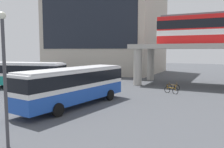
{
  "coord_description": "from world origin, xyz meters",
  "views": [
    {
      "loc": [
        14.33,
        -15.29,
        4.74
      ],
      "look_at": [
        3.43,
        6.77,
        2.2
      ],
      "focal_mm": 37.53,
      "sensor_mm": 36.0,
      "label": 1
    }
  ],
  "objects_px": {
    "bicycle_brown": "(173,87)",
    "bicycle_orange": "(171,90)",
    "bus_secondary": "(21,72)",
    "bus_main": "(74,83)",
    "pedestrian_waiting_near_stop": "(93,82)",
    "station_building": "(105,29)"
  },
  "relations": [
    {
      "from": "bus_secondary",
      "to": "bicycle_brown",
      "type": "height_order",
      "value": "bus_secondary"
    },
    {
      "from": "bus_secondary",
      "to": "bicycle_brown",
      "type": "xyz_separation_m",
      "value": [
        17.14,
        7.05,
        -1.63
      ]
    },
    {
      "from": "bicycle_brown",
      "to": "station_building",
      "type": "bearing_deg",
      "value": 136.18
    },
    {
      "from": "bus_secondary",
      "to": "station_building",
      "type": "bearing_deg",
      "value": 92.78
    },
    {
      "from": "bus_main",
      "to": "bus_secondary",
      "type": "xyz_separation_m",
      "value": [
        -11.32,
        4.64,
        0.0
      ]
    },
    {
      "from": "station_building",
      "to": "pedestrian_waiting_near_stop",
      "type": "xyz_separation_m",
      "value": [
        9.14,
        -20.54,
        -8.39
      ]
    },
    {
      "from": "bus_secondary",
      "to": "bus_main",
      "type": "bearing_deg",
      "value": -22.27
    },
    {
      "from": "bus_main",
      "to": "bicycle_orange",
      "type": "distance_m",
      "value": 11.34
    },
    {
      "from": "bicycle_brown",
      "to": "bicycle_orange",
      "type": "bearing_deg",
      "value": -82.84
    },
    {
      "from": "bicycle_orange",
      "to": "bus_main",
      "type": "bearing_deg",
      "value": -122.92
    },
    {
      "from": "pedestrian_waiting_near_stop",
      "to": "bicycle_brown",
      "type": "bearing_deg",
      "value": 17.75
    },
    {
      "from": "bus_secondary",
      "to": "bicycle_brown",
      "type": "distance_m",
      "value": 18.6
    },
    {
      "from": "station_building",
      "to": "bicycle_brown",
      "type": "relative_size",
      "value": 13.5
    },
    {
      "from": "station_building",
      "to": "bicycle_brown",
      "type": "xyz_separation_m",
      "value": [
        18.34,
        -17.6,
        -8.85
      ]
    },
    {
      "from": "bicycle_brown",
      "to": "pedestrian_waiting_near_stop",
      "type": "height_order",
      "value": "pedestrian_waiting_near_stop"
    },
    {
      "from": "bicycle_orange",
      "to": "pedestrian_waiting_near_stop",
      "type": "height_order",
      "value": "pedestrian_waiting_near_stop"
    },
    {
      "from": "station_building",
      "to": "bus_main",
      "type": "relative_size",
      "value": 2.03
    },
    {
      "from": "bus_main",
      "to": "pedestrian_waiting_near_stop",
      "type": "bearing_deg",
      "value": 111.16
    },
    {
      "from": "station_building",
      "to": "bus_secondary",
      "type": "distance_m",
      "value": 25.71
    },
    {
      "from": "bicycle_brown",
      "to": "bicycle_orange",
      "type": "xyz_separation_m",
      "value": [
        0.28,
        -2.27,
        0.0
      ]
    },
    {
      "from": "bus_secondary",
      "to": "pedestrian_waiting_near_stop",
      "type": "distance_m",
      "value": 9.01
    },
    {
      "from": "station_building",
      "to": "bicycle_orange",
      "type": "distance_m",
      "value": 28.63
    }
  ]
}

